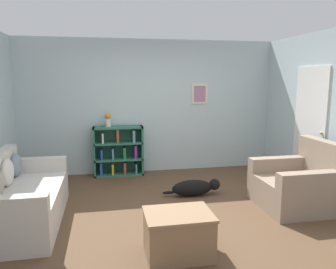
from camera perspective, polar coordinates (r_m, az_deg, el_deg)
The scene contains 8 objects.
ground_plane at distance 4.67m, azimuth 0.97°, elevation -13.64°, with size 14.00×14.00×0.00m, color brown.
wall_back at distance 6.53m, azimuth -3.13°, elevation 4.86°, with size 5.60×0.13×2.60m.
couch at distance 4.68m, azimuth -24.45°, elevation -10.22°, with size 0.88×1.86×0.87m.
bookshelf at distance 6.40m, azimuth -8.61°, elevation -2.93°, with size 0.94×0.30×0.95m.
recliner_chair at distance 5.18m, azimuth 21.95°, elevation -8.09°, with size 1.03×1.01×0.97m.
coffee_table at distance 3.59m, azimuth 1.81°, elevation -16.74°, with size 0.71×0.54×0.47m.
dog at distance 5.31m, azimuth 4.67°, elevation -9.20°, with size 0.94×0.23×0.26m.
vase at distance 6.27m, azimuth -10.40°, elevation 2.70°, with size 0.12×0.12×0.27m.
Camera 1 is at (-0.90, -4.19, 1.85)m, focal length 35.00 mm.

